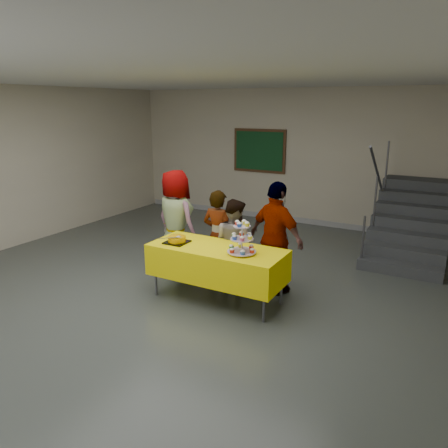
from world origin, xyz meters
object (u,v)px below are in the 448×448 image
object	(u,v)px
schoolchild_b	(218,236)
cupcake_stand	(242,241)
bake_table	(217,262)
schoolchild_a	(176,221)
staircase	(413,225)
noticeboard	(259,151)
schoolchild_c	(234,243)
bear_cake	(177,239)
schoolchild_d	(276,239)

from	to	relation	value
schoolchild_b	cupcake_stand	bearing A→B (deg)	138.99
bake_table	schoolchild_a	xyz separation A→B (m)	(-1.17, 0.70, 0.27)
cupcake_stand	staircase	world-z (taller)	staircase
bake_table	cupcake_stand	size ratio (longest dim) A/B	4.22
staircase	noticeboard	bearing A→B (deg)	166.68
schoolchild_a	schoolchild_c	world-z (taller)	schoolchild_a
schoolchild_c	noticeboard	world-z (taller)	noticeboard
schoolchild_b	bake_table	bearing A→B (deg)	120.23
bake_table	bear_cake	size ratio (longest dim) A/B	5.25
noticeboard	schoolchild_b	bearing A→B (deg)	-74.05
bake_table	noticeboard	size ratio (longest dim) A/B	1.45
noticeboard	bake_table	bearing A→B (deg)	-72.17
bear_cake	schoolchild_b	world-z (taller)	schoolchild_b
cupcake_stand	bear_cake	size ratio (longest dim) A/B	1.24
schoolchild_a	cupcake_stand	bearing A→B (deg)	168.75
bear_cake	schoolchild_d	bearing A→B (deg)	31.40
schoolchild_b	schoolchild_c	bearing A→B (deg)	169.07
schoolchild_c	noticeboard	size ratio (longest dim) A/B	1.02
cupcake_stand	schoolchild_c	world-z (taller)	schoolchild_c
bear_cake	schoolchild_b	size ratio (longest dim) A/B	0.25
bake_table	schoolchild_a	world-z (taller)	schoolchild_a
schoolchild_c	schoolchild_d	bearing A→B (deg)	-157.25
schoolchild_c	noticeboard	distance (m)	4.27
cupcake_stand	bear_cake	distance (m)	1.01
schoolchild_c	schoolchild_b	bearing A→B (deg)	3.61
schoolchild_d	bake_table	bearing A→B (deg)	67.19
schoolchild_d	staircase	world-z (taller)	staircase
bake_table	schoolchild_b	distance (m)	0.73
bear_cake	schoolchild_c	distance (m)	0.88
schoolchild_c	schoolchild_d	size ratio (longest dim) A/B	0.82
bake_table	schoolchild_c	distance (m)	0.57
bake_table	noticeboard	distance (m)	4.82
cupcake_stand	noticeboard	bearing A→B (deg)	112.19
schoolchild_a	noticeboard	world-z (taller)	noticeboard
schoolchild_a	noticeboard	distance (m)	3.87
bake_table	schoolchild_d	distance (m)	0.91
staircase	schoolchild_c	bearing A→B (deg)	-124.51
cupcake_stand	schoolchild_b	size ratio (longest dim) A/B	0.31
cupcake_stand	noticeboard	world-z (taller)	noticeboard
bear_cake	schoolchild_a	distance (m)	0.99
staircase	noticeboard	xyz separation A→B (m)	(-3.53, 0.84, 1.11)
bear_cake	schoolchild_b	bearing A→B (deg)	71.10
bear_cake	staircase	world-z (taller)	staircase
schoolchild_a	bake_table	bearing A→B (deg)	163.74
schoolchild_b	noticeboard	world-z (taller)	noticeboard
bake_table	schoolchild_d	xyz separation A→B (m)	(0.60, 0.63, 0.26)
bear_cake	cupcake_stand	bearing A→B (deg)	1.69
cupcake_stand	schoolchild_d	xyz separation A→B (m)	(0.19, 0.70, -0.13)
schoolchild_c	schoolchild_d	distance (m)	0.65
bake_table	schoolchild_a	size ratio (longest dim) A/B	1.14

